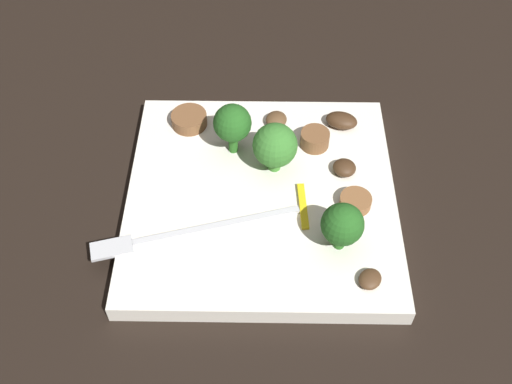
{
  "coord_description": "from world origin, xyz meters",
  "views": [
    {
      "loc": [
        -0.0,
        0.35,
        0.44
      ],
      "look_at": [
        0.0,
        0.0,
        0.02
      ],
      "focal_mm": 42.6,
      "sensor_mm": 36.0,
      "label": 1
    }
  ],
  "objects_px": {
    "mushroom_2": "(364,279)",
    "fork": "(175,234)",
    "plate": "(256,198)",
    "pepper_strip_0": "(297,206)",
    "mushroom_0": "(337,120)",
    "sausage_slice_2": "(310,139)",
    "broccoli_floret_0": "(270,146)",
    "broccoli_floret_2": "(336,225)",
    "mushroom_1": "(339,168)",
    "broccoli_floret_1": "(227,124)",
    "mushroom_3": "(271,119)",
    "sausage_slice_0": "(350,201)",
    "sausage_slice_1": "(184,120)"
  },
  "relations": [
    {
      "from": "sausage_slice_1",
      "to": "mushroom_2",
      "type": "xyz_separation_m",
      "value": [
        -0.16,
        0.18,
        -0.0
      ]
    },
    {
      "from": "fork",
      "to": "sausage_slice_1",
      "type": "xyz_separation_m",
      "value": [
        0.0,
        -0.13,
        0.0
      ]
    },
    {
      "from": "mushroom_1",
      "to": "mushroom_2",
      "type": "relative_size",
      "value": 1.02
    },
    {
      "from": "mushroom_2",
      "to": "fork",
      "type": "bearing_deg",
      "value": -15.78
    },
    {
      "from": "fork",
      "to": "pepper_strip_0",
      "type": "xyz_separation_m",
      "value": [
        -0.1,
        -0.03,
        0.0
      ]
    },
    {
      "from": "mushroom_2",
      "to": "mushroom_3",
      "type": "distance_m",
      "value": 0.19
    },
    {
      "from": "broccoli_floret_2",
      "to": "mushroom_1",
      "type": "distance_m",
      "value": 0.09
    },
    {
      "from": "plate",
      "to": "mushroom_1",
      "type": "bearing_deg",
      "value": -161.72
    },
    {
      "from": "fork",
      "to": "mushroom_2",
      "type": "bearing_deg",
      "value": 148.97
    },
    {
      "from": "broccoli_floret_2",
      "to": "pepper_strip_0",
      "type": "distance_m",
      "value": 0.06
    },
    {
      "from": "fork",
      "to": "broccoli_floret_1",
      "type": "bearing_deg",
      "value": -127.45
    },
    {
      "from": "sausage_slice_1",
      "to": "broccoli_floret_1",
      "type": "bearing_deg",
      "value": 142.4
    },
    {
      "from": "broccoli_floret_1",
      "to": "sausage_slice_0",
      "type": "relative_size",
      "value": 1.91
    },
    {
      "from": "sausage_slice_0",
      "to": "sausage_slice_2",
      "type": "bearing_deg",
      "value": -66.16
    },
    {
      "from": "broccoli_floret_0",
      "to": "mushroom_0",
      "type": "height_order",
      "value": "broccoli_floret_0"
    },
    {
      "from": "sausage_slice_0",
      "to": "pepper_strip_0",
      "type": "distance_m",
      "value": 0.05
    },
    {
      "from": "broccoli_floret_2",
      "to": "fork",
      "type": "bearing_deg",
      "value": -3.7
    },
    {
      "from": "pepper_strip_0",
      "to": "plate",
      "type": "bearing_deg",
      "value": -24.79
    },
    {
      "from": "plate",
      "to": "fork",
      "type": "height_order",
      "value": "fork"
    },
    {
      "from": "sausage_slice_2",
      "to": "broccoli_floret_0",
      "type": "bearing_deg",
      "value": 37.61
    },
    {
      "from": "plate",
      "to": "broccoli_floret_0",
      "type": "height_order",
      "value": "broccoli_floret_0"
    },
    {
      "from": "sausage_slice_0",
      "to": "mushroom_2",
      "type": "xyz_separation_m",
      "value": [
        -0.0,
        0.08,
        -0.0
      ]
    },
    {
      "from": "plate",
      "to": "pepper_strip_0",
      "type": "xyz_separation_m",
      "value": [
        -0.04,
        0.02,
        0.01
      ]
    },
    {
      "from": "fork",
      "to": "broccoli_floret_0",
      "type": "xyz_separation_m",
      "value": [
        -0.08,
        -0.08,
        0.03
      ]
    },
    {
      "from": "fork",
      "to": "sausage_slice_1",
      "type": "bearing_deg",
      "value": -103.56
    },
    {
      "from": "plate",
      "to": "mushroom_2",
      "type": "distance_m",
      "value": 0.13
    },
    {
      "from": "plate",
      "to": "pepper_strip_0",
      "type": "height_order",
      "value": "pepper_strip_0"
    },
    {
      "from": "fork",
      "to": "sausage_slice_0",
      "type": "xyz_separation_m",
      "value": [
        -0.15,
        -0.03,
        0.0
      ]
    },
    {
      "from": "broccoli_floret_0",
      "to": "sausage_slice_2",
      "type": "bearing_deg",
      "value": -142.39
    },
    {
      "from": "fork",
      "to": "mushroom_0",
      "type": "height_order",
      "value": "mushroom_0"
    },
    {
      "from": "broccoli_floret_1",
      "to": "mushroom_2",
      "type": "xyz_separation_m",
      "value": [
        -0.11,
        0.14,
        -0.03
      ]
    },
    {
      "from": "plate",
      "to": "broccoli_floret_2",
      "type": "distance_m",
      "value": 0.09
    },
    {
      "from": "sausage_slice_0",
      "to": "pepper_strip_0",
      "type": "xyz_separation_m",
      "value": [
        0.05,
        0.0,
        -0.0
      ]
    },
    {
      "from": "plate",
      "to": "pepper_strip_0",
      "type": "bearing_deg",
      "value": 155.21
    },
    {
      "from": "sausage_slice_2",
      "to": "mushroom_0",
      "type": "bearing_deg",
      "value": -135.87
    },
    {
      "from": "plate",
      "to": "mushroom_3",
      "type": "height_order",
      "value": "mushroom_3"
    },
    {
      "from": "mushroom_0",
      "to": "mushroom_2",
      "type": "bearing_deg",
      "value": 93.05
    },
    {
      "from": "fork",
      "to": "mushroom_3",
      "type": "relative_size",
      "value": 7.92
    },
    {
      "from": "mushroom_1",
      "to": "mushroom_2",
      "type": "xyz_separation_m",
      "value": [
        -0.01,
        0.12,
        -0.0
      ]
    },
    {
      "from": "plate",
      "to": "mushroom_1",
      "type": "height_order",
      "value": "mushroom_1"
    },
    {
      "from": "pepper_strip_0",
      "to": "fork",
      "type": "bearing_deg",
      "value": 16.66
    },
    {
      "from": "mushroom_1",
      "to": "mushroom_0",
      "type": "bearing_deg",
      "value": -91.77
    },
    {
      "from": "sausage_slice_2",
      "to": "mushroom_2",
      "type": "bearing_deg",
      "value": 103.7
    },
    {
      "from": "plate",
      "to": "mushroom_0",
      "type": "xyz_separation_m",
      "value": [
        -0.08,
        -0.09,
        0.02
      ]
    },
    {
      "from": "sausage_slice_1",
      "to": "mushroom_1",
      "type": "xyz_separation_m",
      "value": [
        -0.15,
        0.06,
        -0.0
      ]
    },
    {
      "from": "fork",
      "to": "broccoli_floret_2",
      "type": "bearing_deg",
      "value": 161.05
    },
    {
      "from": "broccoli_floret_1",
      "to": "mushroom_3",
      "type": "bearing_deg",
      "value": -138.16
    },
    {
      "from": "sausage_slice_2",
      "to": "mushroom_3",
      "type": "relative_size",
      "value": 1.23
    },
    {
      "from": "broccoli_floret_1",
      "to": "sausage_slice_0",
      "type": "bearing_deg",
      "value": 149.26
    },
    {
      "from": "pepper_strip_0",
      "to": "mushroom_1",
      "type": "bearing_deg",
      "value": -133.04
    }
  ]
}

